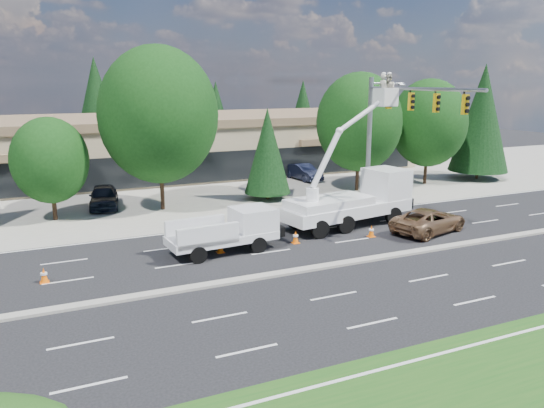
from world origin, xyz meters
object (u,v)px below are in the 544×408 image
signal_mast (389,124)px  utility_pickup (230,235)px  bucket_truck (358,193)px  minivan (429,220)px

signal_mast → utility_pickup: signal_mast is taller
utility_pickup → bucket_truck: bearing=6.9°
utility_pickup → bucket_truck: bucket_truck is taller
minivan → utility_pickup: bearing=68.0°
utility_pickup → minivan: utility_pickup is taller
signal_mast → utility_pickup: (-11.94, -2.81, -5.15)m
minivan → bucket_truck: bearing=26.0°
utility_pickup → minivan: bearing=-11.4°
signal_mast → minivan: size_ratio=1.98×
utility_pickup → bucket_truck: (9.10, 1.85, 1.10)m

